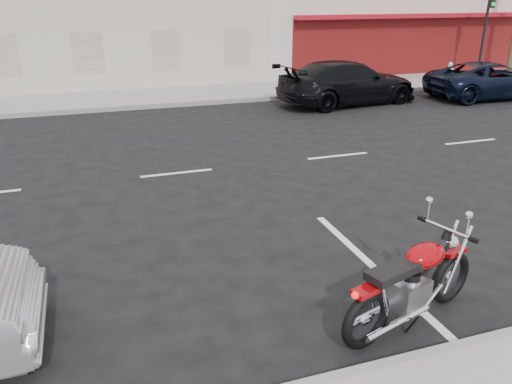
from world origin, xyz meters
TOP-DOWN VIEW (x-y plane):
  - ground at (0.00, 0.00)m, footprint 120.00×120.00m
  - sidewalk_far at (-5.00, 8.70)m, footprint 80.00×3.40m
  - curb_far at (-5.00, 7.00)m, footprint 80.00×0.12m
  - traffic_light at (13.50, 8.33)m, footprint 0.26×0.30m
  - fire_hydrant at (12.00, 8.50)m, footprint 0.20×0.20m
  - motorcycle at (0.47, -6.07)m, footprint 2.19×0.96m
  - suv_far at (10.88, 4.82)m, footprint 4.93×2.43m
  - car_far at (5.23, 5.57)m, footprint 5.53×2.85m

SIDE VIEW (x-z plane):
  - ground at x=0.00m, z-range 0.00..0.00m
  - sidewalk_far at x=-5.00m, z-range 0.00..0.15m
  - curb_far at x=-5.00m, z-range 0.00..0.16m
  - motorcycle at x=0.47m, z-range -0.05..1.08m
  - fire_hydrant at x=12.00m, z-range 0.17..0.89m
  - suv_far at x=10.88m, z-range 0.00..1.35m
  - car_far at x=5.23m, z-range 0.00..1.53m
  - traffic_light at x=13.50m, z-range 0.66..4.46m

